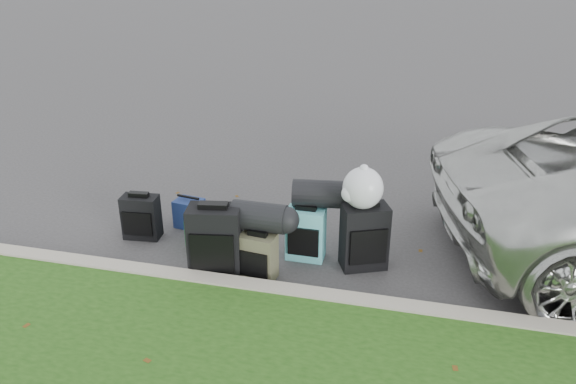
% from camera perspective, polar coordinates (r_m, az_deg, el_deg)
% --- Properties ---
extents(ground, '(120.00, 120.00, 0.00)m').
position_cam_1_polar(ground, '(6.10, 0.47, -5.56)').
color(ground, '#383535').
rests_on(ground, ground).
extents(curb, '(120.00, 0.18, 0.15)m').
position_cam_1_polar(curb, '(5.23, -2.09, -10.12)').
color(curb, '#9E937F').
rests_on(curb, ground).
extents(suitcase_small_black, '(0.41, 0.25, 0.49)m').
position_cam_1_polar(suitcase_small_black, '(6.38, -14.68, -2.47)').
color(suitcase_small_black, black).
rests_on(suitcase_small_black, ground).
extents(suitcase_large_black_left, '(0.55, 0.39, 0.73)m').
position_cam_1_polar(suitcase_large_black_left, '(5.49, -7.40, -5.01)').
color(suitcase_large_black_left, black).
rests_on(suitcase_large_black_left, ground).
extents(suitcase_olive, '(0.36, 0.25, 0.47)m').
position_cam_1_polar(suitcase_olive, '(5.46, -3.03, -6.58)').
color(suitcase_olive, '#403F2B').
rests_on(suitcase_olive, ground).
extents(suitcase_teal, '(0.39, 0.23, 0.55)m').
position_cam_1_polar(suitcase_teal, '(5.77, 1.82, -4.27)').
color(suitcase_teal, teal).
rests_on(suitcase_teal, ground).
extents(suitcase_large_black_right, '(0.52, 0.42, 0.67)m').
position_cam_1_polar(suitcase_large_black_right, '(5.64, 7.75, -4.54)').
color(suitcase_large_black_right, black).
rests_on(suitcase_large_black_right, ground).
extents(tote_green, '(0.30, 0.27, 0.29)m').
position_cam_1_polar(tote_green, '(6.14, -8.95, -4.11)').
color(tote_green, '#166328').
rests_on(tote_green, ground).
extents(tote_navy, '(0.34, 0.28, 0.33)m').
position_cam_1_polar(tote_navy, '(6.55, -9.98, -2.13)').
color(tote_navy, navy).
rests_on(tote_navy, ground).
extents(duffel_left, '(0.54, 0.30, 0.29)m').
position_cam_1_polar(duffel_left, '(5.37, -2.95, -2.52)').
color(duffel_left, black).
rests_on(duffel_left, suitcase_olive).
extents(duffel_right, '(0.54, 0.35, 0.28)m').
position_cam_1_polar(duffel_right, '(5.66, 3.04, -0.17)').
color(duffel_right, black).
rests_on(duffel_right, suitcase_teal).
extents(trash_bag, '(0.39, 0.39, 0.39)m').
position_cam_1_polar(trash_bag, '(5.40, 7.62, 0.40)').
color(trash_bag, silver).
rests_on(trash_bag, suitcase_large_black_right).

